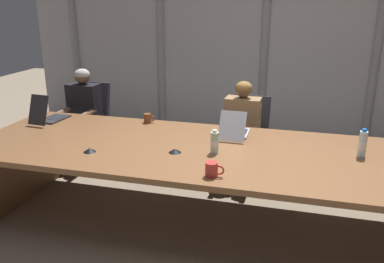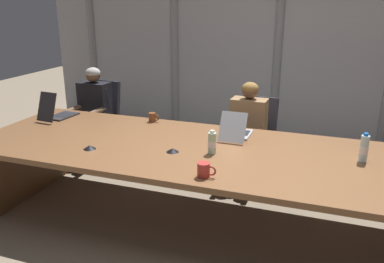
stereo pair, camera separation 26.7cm
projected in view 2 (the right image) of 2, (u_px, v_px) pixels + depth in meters
ground_plane at (224, 225)px, 3.65m from camera, size 14.50×14.50×0.00m
conference_table at (226, 165)px, 3.46m from camera, size 4.71×1.44×0.72m
curtain_backdrop at (275, 49)px, 5.63m from camera, size 7.25×0.17×2.61m
laptop_left_end at (58, 113)px, 4.37m from camera, size 0.26×0.46×0.32m
laptop_left_mid at (236, 132)px, 3.78m from camera, size 0.25×0.45×0.27m
office_chair_left_end at (99, 129)px, 5.21m from camera, size 0.60×0.61×0.97m
office_chair_left_mid at (253, 148)px, 4.57m from camera, size 0.60×0.60×0.92m
person_left_end at (92, 109)px, 4.97m from camera, size 0.41×0.55×1.18m
person_left_mid at (246, 127)px, 4.35m from camera, size 0.41×0.56×1.13m
water_bottle_primary at (364, 149)px, 3.18m from camera, size 0.07×0.07×0.24m
water_bottle_secondary at (212, 143)px, 3.35m from camera, size 0.07×0.07×0.21m
coffee_mug_near at (153, 117)px, 4.26m from camera, size 0.12×0.08×0.10m
coffee_mug_far at (204, 170)px, 2.92m from camera, size 0.15×0.10×0.11m
conference_mic_left_side at (173, 150)px, 3.41m from camera, size 0.11×0.11×0.03m
conference_mic_middle at (90, 147)px, 3.48m from camera, size 0.11×0.11×0.03m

